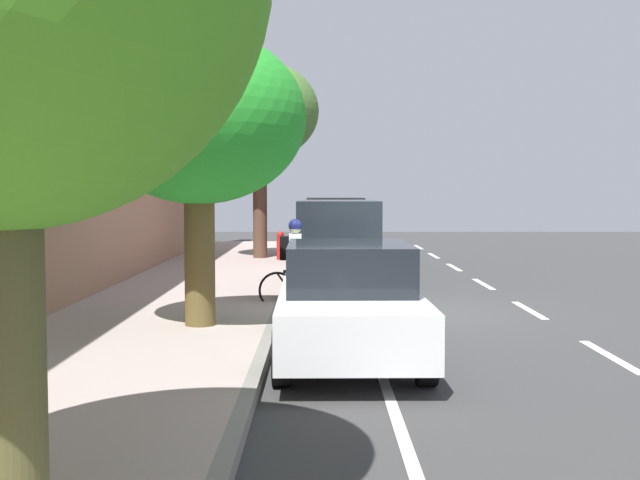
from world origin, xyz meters
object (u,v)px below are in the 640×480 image
object	(u,v)px
parked_sedan_white_mid	(349,303)
fire_hydrant	(280,245)
bicycle_at_curb	(305,290)
cyclist_with_backpack	(294,254)
parked_suv_grey_second	(337,246)
street_tree_mid_block	(199,120)
street_tree_near_cyclist	(260,112)
parked_suv_red_nearest	(335,229)

from	to	relation	value
parked_sedan_white_mid	fire_hydrant	xyz separation A→B (m)	(1.53, -13.60, -0.17)
bicycle_at_curb	cyclist_with_backpack	bearing A→B (deg)	-63.24
parked_suv_grey_second	fire_hydrant	bearing A→B (deg)	-77.19
parked_suv_grey_second	street_tree_mid_block	xyz separation A→B (m)	(2.19, 5.02, 2.22)
street_tree_mid_block	parked_suv_grey_second	bearing A→B (deg)	-113.54
cyclist_with_backpack	street_tree_near_cyclist	xyz separation A→B (m)	(1.32, -9.46, 3.54)
street_tree_near_cyclist	fire_hydrant	bearing A→B (deg)	132.35
cyclist_with_backpack	street_tree_mid_block	world-z (taller)	street_tree_mid_block
parked_suv_grey_second	cyclist_with_backpack	bearing A→B (deg)	66.34
parked_suv_red_nearest	street_tree_near_cyclist	xyz separation A→B (m)	(2.27, -0.01, 3.53)
parked_suv_grey_second	bicycle_at_curb	xyz separation A→B (m)	(0.64, 2.43, -0.65)
parked_sedan_white_mid	bicycle_at_curb	xyz separation A→B (m)	(0.64, -4.41, -0.37)
parked_suv_grey_second	street_tree_mid_block	distance (m)	5.91
parked_suv_grey_second	fire_hydrant	size ratio (longest dim) A/B	5.61
bicycle_at_curb	street_tree_near_cyclist	xyz separation A→B (m)	(1.54, -9.91, 4.17)
parked_suv_red_nearest	cyclist_with_backpack	xyz separation A→B (m)	(0.96, 9.45, -0.02)
bicycle_at_curb	street_tree_near_cyclist	size ratio (longest dim) A/B	0.29
parked_sedan_white_mid	fire_hydrant	bearing A→B (deg)	-83.58
parked_sedan_white_mid	street_tree_near_cyclist	world-z (taller)	street_tree_near_cyclist
parked_suv_grey_second	cyclist_with_backpack	world-z (taller)	parked_suv_grey_second
parked_suv_grey_second	street_tree_near_cyclist	bearing A→B (deg)	-73.69
parked_suv_red_nearest	bicycle_at_curb	bearing A→B (deg)	85.78
bicycle_at_curb	fire_hydrant	size ratio (longest dim) A/B	2.08
cyclist_with_backpack	street_tree_mid_block	bearing A→B (deg)	66.54
parked_suv_red_nearest	parked_sedan_white_mid	distance (m)	14.31
bicycle_at_curb	street_tree_mid_block	size ratio (longest dim) A/B	0.39
cyclist_with_backpack	fire_hydrant	size ratio (longest dim) A/B	1.98
bicycle_at_curb	street_tree_near_cyclist	bearing A→B (deg)	-81.14
fire_hydrant	parked_suv_red_nearest	bearing A→B (deg)	-156.56
parked_sedan_white_mid	cyclist_with_backpack	size ratio (longest dim) A/B	2.65
parked_suv_red_nearest	parked_suv_grey_second	distance (m)	7.47
parked_suv_grey_second	fire_hydrant	world-z (taller)	parked_suv_grey_second
parked_suv_grey_second	street_tree_mid_block	world-z (taller)	street_tree_mid_block
cyclist_with_backpack	street_tree_near_cyclist	distance (m)	10.19
parked_suv_grey_second	street_tree_mid_block	bearing A→B (deg)	66.46
parked_suv_red_nearest	street_tree_mid_block	xyz separation A→B (m)	(2.27, 12.49, 2.22)
parked_suv_red_nearest	parked_sedan_white_mid	world-z (taller)	parked_suv_red_nearest
street_tree_mid_block	fire_hydrant	xyz separation A→B (m)	(-0.65, -11.78, -2.66)
parked_suv_grey_second	cyclist_with_backpack	distance (m)	2.17
parked_suv_red_nearest	cyclist_with_backpack	size ratio (longest dim) A/B	2.82
cyclist_with_backpack	parked_suv_red_nearest	bearing A→B (deg)	-95.78
parked_suv_red_nearest	fire_hydrant	bearing A→B (deg)	23.44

